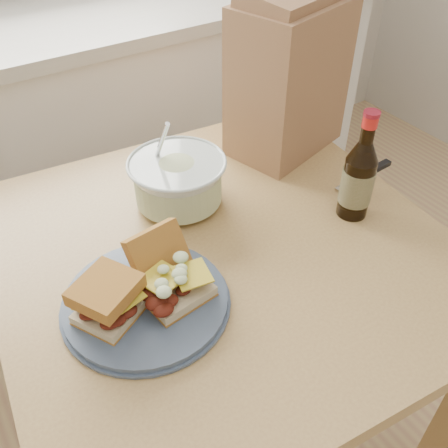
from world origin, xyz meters
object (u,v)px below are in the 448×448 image
coleslaw_bowl (178,183)px  paper_bag (288,80)px  beer_bottle (358,178)px  dining_table (222,281)px  plate (146,302)px

coleslaw_bowl → paper_bag: bearing=10.5°
beer_bottle → paper_bag: bearing=55.9°
dining_table → plate: bearing=-158.4°
dining_table → beer_bottle: 0.37m
plate → coleslaw_bowl: 0.31m
coleslaw_bowl → beer_bottle: size_ratio=0.87×
dining_table → paper_bag: (0.35, 0.24, 0.29)m
plate → paper_bag: 0.65m
coleslaw_bowl → paper_bag: size_ratio=0.59×
dining_table → plate: (-0.20, -0.06, 0.12)m
dining_table → coleslaw_bowl: 0.24m
dining_table → beer_bottle: bearing=-8.0°
plate → beer_bottle: size_ratio=1.19×
beer_bottle → paper_bag: (0.05, 0.31, 0.09)m
paper_bag → beer_bottle: bearing=-114.7°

